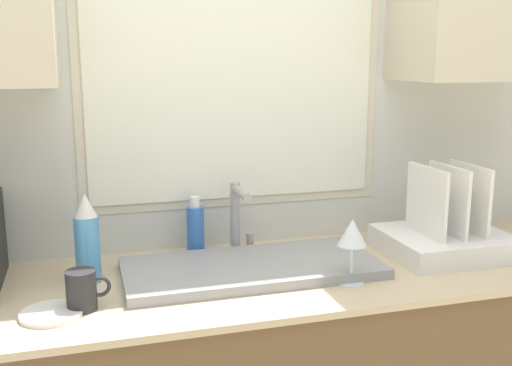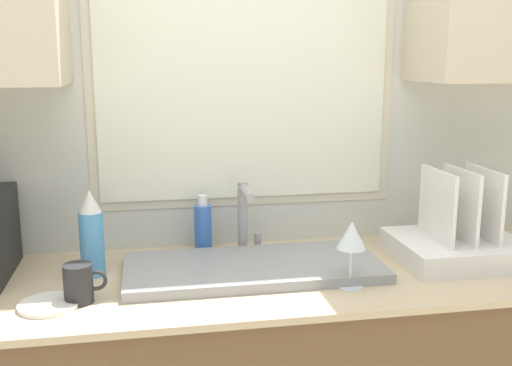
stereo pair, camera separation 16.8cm
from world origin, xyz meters
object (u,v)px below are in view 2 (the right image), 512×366
dish_rack (458,242)px  spray_bottle (92,235)px  faucet (245,212)px  wine_glass (352,238)px  mug_near_sink (79,283)px  soap_bottle (203,227)px

dish_rack → spray_bottle: (-1.12, 0.07, 0.06)m
spray_bottle → faucet: bearing=13.4°
faucet → wine_glass: faucet is taller
faucet → mug_near_sink: bearing=-147.4°
faucet → dish_rack: 0.68m
wine_glass → spray_bottle: bearing=162.2°
soap_bottle → mug_near_sink: (-0.36, -0.35, -0.03)m
spray_bottle → soap_bottle: (0.34, 0.15, -0.04)m
dish_rack → soap_bottle: dish_rack is taller
soap_bottle → mug_near_sink: bearing=-135.2°
soap_bottle → wine_glass: (0.37, -0.38, 0.06)m
dish_rack → mug_near_sink: size_ratio=3.47×
faucet → wine_glass: (0.24, -0.34, 0.00)m
soap_bottle → spray_bottle: bearing=-155.7°
dish_rack → soap_bottle: (-0.78, 0.22, 0.03)m
faucet → spray_bottle: spray_bottle is taller
faucet → spray_bottle: bearing=-166.6°
mug_near_sink → wine_glass: 0.73m
faucet → wine_glass: 0.41m
faucet → spray_bottle: (-0.47, -0.11, -0.02)m
faucet → soap_bottle: faucet is taller
dish_rack → soap_bottle: size_ratio=2.02×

